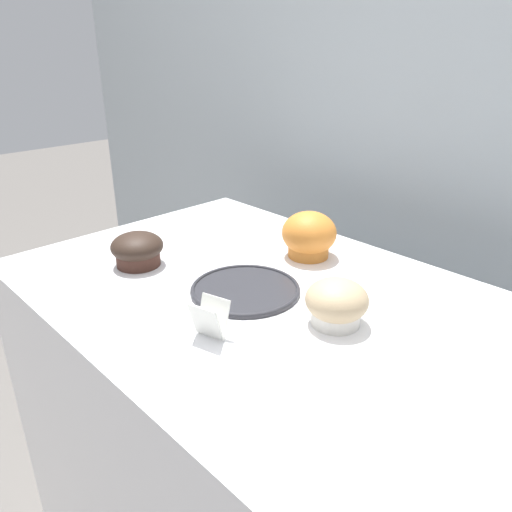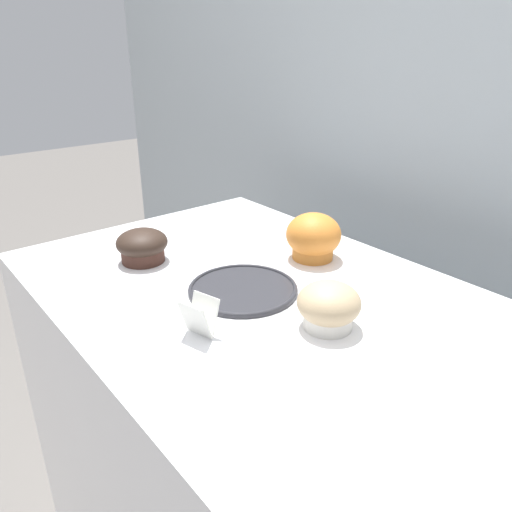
{
  "view_description": "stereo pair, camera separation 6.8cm",
  "coord_description": "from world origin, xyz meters",
  "px_view_note": "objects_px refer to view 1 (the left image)",
  "views": [
    {
      "loc": [
        0.54,
        -0.55,
        1.32
      ],
      "look_at": [
        -0.07,
        0.03,
        0.95
      ],
      "focal_mm": 35.0,
      "sensor_mm": 36.0,
      "label": 1
    },
    {
      "loc": [
        0.58,
        -0.5,
        1.32
      ],
      "look_at": [
        -0.07,
        0.03,
        0.95
      ],
      "focal_mm": 35.0,
      "sensor_mm": 36.0,
      "label": 2
    }
  ],
  "objects_px": {
    "muffin_back_left": "(309,236)",
    "muffin_front_center": "(337,303)",
    "muffin_back_right": "(137,249)",
    "serving_plate": "(245,289)"
  },
  "relations": [
    {
      "from": "muffin_front_center",
      "to": "muffin_back_left",
      "type": "height_order",
      "value": "muffin_back_left"
    },
    {
      "from": "muffin_back_left",
      "to": "serving_plate",
      "type": "relative_size",
      "value": 0.57
    },
    {
      "from": "muffin_back_right",
      "to": "serving_plate",
      "type": "height_order",
      "value": "muffin_back_right"
    },
    {
      "from": "muffin_back_right",
      "to": "serving_plate",
      "type": "relative_size",
      "value": 0.52
    },
    {
      "from": "muffin_back_left",
      "to": "muffin_back_right",
      "type": "height_order",
      "value": "muffin_back_left"
    },
    {
      "from": "serving_plate",
      "to": "muffin_back_left",
      "type": "bearing_deg",
      "value": 97.49
    },
    {
      "from": "muffin_back_left",
      "to": "serving_plate",
      "type": "distance_m",
      "value": 0.21
    },
    {
      "from": "muffin_back_left",
      "to": "muffin_front_center",
      "type": "bearing_deg",
      "value": -39.86
    },
    {
      "from": "muffin_back_left",
      "to": "serving_plate",
      "type": "height_order",
      "value": "muffin_back_left"
    },
    {
      "from": "muffin_front_center",
      "to": "muffin_back_left",
      "type": "xyz_separation_m",
      "value": [
        -0.2,
        0.17,
        0.01
      ]
    }
  ]
}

